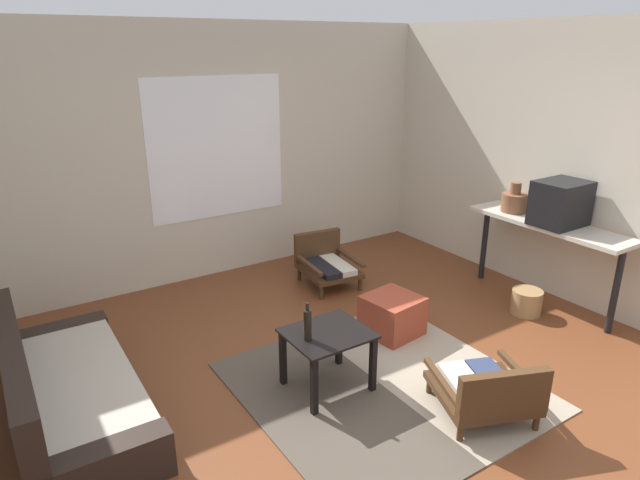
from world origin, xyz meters
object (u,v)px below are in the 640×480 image
crt_television (560,203)px  clay_vase (514,201)px  glass_bottle (308,324)px  wicker_basket (526,302)px  console_shelf (548,231)px  armchair_striped_foreground (487,390)px  coffee_table (328,344)px  armchair_by_window (326,262)px  ottoman_orange (392,316)px  couch (65,393)px

crt_television → clay_vase: crt_television is taller
glass_bottle → wicker_basket: bearing=-0.5°
clay_vase → crt_television: bearing=-90.4°
console_shelf → clay_vase: (0.00, 0.42, 0.20)m
armchair_striped_foreground → crt_television: crt_television is taller
crt_television → wicker_basket: crt_television is taller
console_shelf → glass_bottle: console_shelf is taller
coffee_table → armchair_by_window: (1.07, 1.62, -0.13)m
ottoman_orange → console_shelf: bearing=-10.8°
coffee_table → glass_bottle: (-0.18, -0.01, 0.22)m
console_shelf → glass_bottle: bearing=-178.7°
console_shelf → clay_vase: 0.47m
glass_bottle → ottoman_orange: bearing=18.6°
armchair_by_window → ottoman_orange: 1.26m
ottoman_orange → wicker_basket: (1.35, -0.40, -0.06)m
crt_television → armchair_by_window: bearing=132.7°
couch → coffee_table: size_ratio=3.16×
coffee_table → glass_bottle: 0.29m
ottoman_orange → console_shelf: console_shelf is taller
armchair_striped_foreground → console_shelf: bearing=26.8°
ottoman_orange → clay_vase: (1.66, 0.11, 0.78)m
armchair_striped_foreground → ottoman_orange: armchair_striped_foreground is taller
armchair_striped_foreground → glass_bottle: bearing=135.5°
console_shelf → crt_television: 0.31m
coffee_table → glass_bottle: glass_bottle is taller
armchair_striped_foreground → wicker_basket: (1.57, 0.86, -0.10)m
glass_bottle → armchair_by_window: bearing=52.7°
couch → crt_television: bearing=-9.5°
glass_bottle → armchair_striped_foreground: bearing=-44.5°
coffee_table → wicker_basket: (2.29, -0.03, -0.25)m
ottoman_orange → clay_vase: 1.83m
armchair_by_window → armchair_striped_foreground: 2.54m
couch → armchair_striped_foreground: couch is taller
crt_television → clay_vase: size_ratio=1.58×
wicker_basket → couch: bearing=169.8°
ottoman_orange → wicker_basket: size_ratio=1.55×
wicker_basket → armchair_by_window: bearing=126.5°
armchair_striped_foreground → coffee_table: bearing=128.9°
coffee_table → ottoman_orange: 1.03m
wicker_basket → glass_bottle: bearing=179.5°
armchair_striped_foreground → wicker_basket: 1.79m
couch → clay_vase: clay_vase is taller
ottoman_orange → glass_bottle: size_ratio=1.53×
armchair_by_window → ottoman_orange: bearing=-95.6°
glass_bottle → wicker_basket: size_ratio=1.01×
console_shelf → glass_bottle: 2.78m
glass_bottle → wicker_basket: 2.52m
armchair_striped_foreground → wicker_basket: size_ratio=2.83×
ottoman_orange → console_shelf: size_ratio=0.28×
ottoman_orange → glass_bottle: 1.25m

